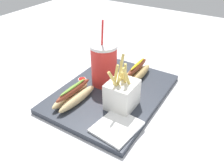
{
  "coord_description": "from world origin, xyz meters",
  "views": [
    {
      "loc": [
        0.6,
        0.37,
        0.51
      ],
      "look_at": [
        0.0,
        0.0,
        0.05
      ],
      "focal_mm": 37.04,
      "sensor_mm": 36.0,
      "label": 1
    }
  ],
  "objects_px": {
    "napkin_stack": "(117,127)",
    "fries_basket": "(122,94)",
    "hot_dog_2": "(137,72)",
    "hot_dog_1": "(74,95)",
    "ketchup_cup_1": "(82,81)",
    "soda_cup": "(104,64)"
  },
  "relations": [
    {
      "from": "ketchup_cup_1",
      "to": "fries_basket",
      "type": "bearing_deg",
      "value": 78.25
    },
    {
      "from": "hot_dog_2",
      "to": "soda_cup",
      "type": "bearing_deg",
      "value": -41.04
    },
    {
      "from": "napkin_stack",
      "to": "hot_dog_2",
      "type": "bearing_deg",
      "value": -164.88
    },
    {
      "from": "napkin_stack",
      "to": "fries_basket",
      "type": "bearing_deg",
      "value": -158.28
    },
    {
      "from": "fries_basket",
      "to": "hot_dog_1",
      "type": "bearing_deg",
      "value": -68.23
    },
    {
      "from": "hot_dog_2",
      "to": "ketchup_cup_1",
      "type": "relative_size",
      "value": 5.19
    },
    {
      "from": "ketchup_cup_1",
      "to": "napkin_stack",
      "type": "height_order",
      "value": "ketchup_cup_1"
    },
    {
      "from": "soda_cup",
      "to": "ketchup_cup_1",
      "type": "bearing_deg",
      "value": -54.87
    },
    {
      "from": "soda_cup",
      "to": "hot_dog_1",
      "type": "bearing_deg",
      "value": -9.25
    },
    {
      "from": "hot_dog_1",
      "to": "hot_dog_2",
      "type": "height_order",
      "value": "hot_dog_2"
    },
    {
      "from": "soda_cup",
      "to": "ketchup_cup_1",
      "type": "height_order",
      "value": "soda_cup"
    },
    {
      "from": "hot_dog_1",
      "to": "napkin_stack",
      "type": "relative_size",
      "value": 1.35
    },
    {
      "from": "soda_cup",
      "to": "hot_dog_1",
      "type": "xyz_separation_m",
      "value": [
        0.15,
        -0.02,
        -0.06
      ]
    },
    {
      "from": "fries_basket",
      "to": "ketchup_cup_1",
      "type": "relative_size",
      "value": 5.42
    },
    {
      "from": "soda_cup",
      "to": "hot_dog_2",
      "type": "xyz_separation_m",
      "value": [
        -0.1,
        0.09,
        -0.06
      ]
    },
    {
      "from": "fries_basket",
      "to": "hot_dog_2",
      "type": "xyz_separation_m",
      "value": [
        -0.19,
        -0.04,
        -0.02
      ]
    },
    {
      "from": "fries_basket",
      "to": "napkin_stack",
      "type": "xyz_separation_m",
      "value": [
        0.1,
        0.04,
        -0.05
      ]
    },
    {
      "from": "ketchup_cup_1",
      "to": "napkin_stack",
      "type": "bearing_deg",
      "value": 59.63
    },
    {
      "from": "soda_cup",
      "to": "hot_dog_1",
      "type": "distance_m",
      "value": 0.16
    },
    {
      "from": "ketchup_cup_1",
      "to": "hot_dog_2",
      "type": "bearing_deg",
      "value": 133.62
    },
    {
      "from": "napkin_stack",
      "to": "hot_dog_1",
      "type": "bearing_deg",
      "value": -100.79
    },
    {
      "from": "hot_dog_2",
      "to": "hot_dog_1",
      "type": "bearing_deg",
      "value": -24.13
    }
  ]
}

